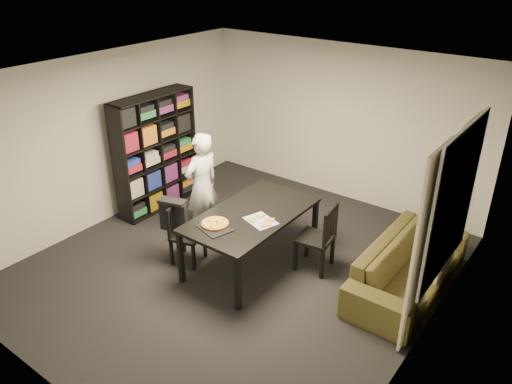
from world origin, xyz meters
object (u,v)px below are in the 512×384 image
Objects in this scene: chair_right at (322,234)px; sofa at (409,266)px; chair_left at (182,230)px; bookshelf at (156,152)px; person at (202,186)px; baking_tray at (215,228)px; pepperoni_pizza at (215,223)px; dining_table at (251,218)px.

sofa is at bearing 98.80° from chair_right.
chair_left is 1.89m from chair_right.
chair_right is at bearing 106.56° from sofa.
bookshelf is 1.18× the size of person.
person is (-1.87, -0.26, 0.27)m from chair_right.
baking_tray is 1.14× the size of pepperoni_pizza.
bookshelf is 4.75× the size of baking_tray.
person is 1.11m from pepperoni_pizza.
person reaches higher than dining_table.
chair_right is 2.71× the size of pepperoni_pizza.
dining_table is at bearing 87.22° from person.
pepperoni_pizza is at bearing -108.80° from dining_table.
dining_table is at bearing -69.81° from chair_right.
chair_right is (0.83, 0.44, -0.17)m from dining_table.
sofa is (2.72, 1.27, -0.17)m from chair_left.
person is at bearing -12.22° from bookshelf.
sofa is at bearing 31.55° from pepperoni_pizza.
chair_left is 0.39× the size of sofa.
bookshelf reaches higher than chair_right.
chair_left is at bearing 26.06° from person.
chair_right is 0.59× the size of person.
sofa is (1.09, 0.32, -0.22)m from chair_right.
chair_left is 0.74m from baking_tray.
chair_right is at bearing 47.06° from baking_tray.
bookshelf is 2.32m from dining_table.
chair_right is at bearing 27.95° from dining_table.
chair_left is at bearing 178.40° from pepperoni_pizza.
person is 0.74× the size of sofa.
pepperoni_pizza is at bearing -54.00° from chair_right.
dining_table is at bearing 111.70° from sofa.
chair_right is at bearing 43.77° from pepperoni_pizza.
person is at bearing 139.85° from baking_tray.
person reaches higher than baking_tray.
chair_right reaches higher than sofa.
sofa is (2.96, 0.58, -0.49)m from person.
chair_left is 3.01m from sofa.
bookshelf reaches higher than sofa.
chair_right is 0.44× the size of sofa.
bookshelf is 2.31m from pepperoni_pizza.
person is at bearing 101.11° from sofa.
chair_left is 0.80m from person.
dining_table is 0.56m from pepperoni_pizza.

